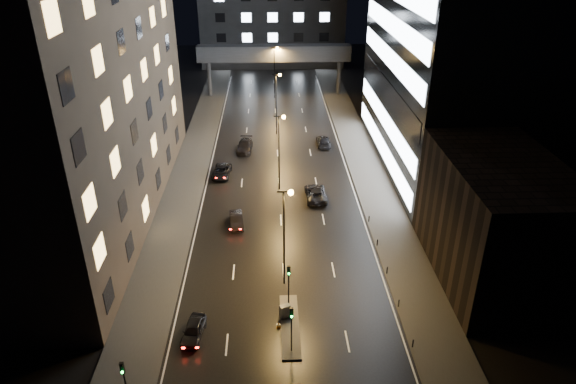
% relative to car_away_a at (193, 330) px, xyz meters
% --- Properties ---
extents(ground, '(160.00, 160.00, 0.00)m').
position_rel_car_away_a_xyz_m(ground, '(7.82, 38.89, -0.67)').
color(ground, black).
rests_on(ground, ground).
extents(sidewalk_left, '(5.00, 110.00, 0.15)m').
position_rel_car_away_a_xyz_m(sidewalk_left, '(-4.68, 33.89, -0.59)').
color(sidewalk_left, '#383533').
rests_on(sidewalk_left, ground).
extents(sidewalk_right, '(5.00, 110.00, 0.15)m').
position_rel_car_away_a_xyz_m(sidewalk_right, '(20.32, 33.89, -0.59)').
color(sidewalk_right, '#383533').
rests_on(sidewalk_right, ground).
extents(building_left, '(15.00, 48.00, 40.00)m').
position_rel_car_away_a_xyz_m(building_left, '(-14.68, 22.89, 19.33)').
color(building_left, '#2D2319').
rests_on(building_left, ground).
extents(building_right_low, '(10.00, 18.00, 12.00)m').
position_rel_car_away_a_xyz_m(building_right_low, '(27.82, 7.89, 5.33)').
color(building_right_low, black).
rests_on(building_right_low, ground).
extents(building_far, '(34.00, 14.00, 25.00)m').
position_rel_car_away_a_xyz_m(building_far, '(7.82, 96.89, 11.83)').
color(building_far, '#333335').
rests_on(building_far, ground).
extents(skybridge, '(30.00, 3.00, 10.00)m').
position_rel_car_away_a_xyz_m(skybridge, '(7.82, 68.89, 7.67)').
color(skybridge, '#333335').
rests_on(skybridge, ground).
extents(median_island, '(1.60, 8.00, 0.15)m').
position_rel_car_away_a_xyz_m(median_island, '(8.12, 0.89, -0.59)').
color(median_island, '#383533').
rests_on(median_island, ground).
extents(traffic_signal_near, '(0.28, 0.34, 4.40)m').
position_rel_car_away_a_xyz_m(traffic_signal_near, '(8.12, 3.39, 2.42)').
color(traffic_signal_near, black).
rests_on(traffic_signal_near, median_island).
extents(traffic_signal_far, '(0.28, 0.34, 4.40)m').
position_rel_car_away_a_xyz_m(traffic_signal_far, '(8.12, -2.11, 2.42)').
color(traffic_signal_far, black).
rests_on(traffic_signal_far, median_island).
extents(traffic_signal_corner, '(0.28, 0.34, 4.40)m').
position_rel_car_away_a_xyz_m(traffic_signal_corner, '(-3.68, -7.11, 2.27)').
color(traffic_signal_corner, black).
rests_on(traffic_signal_corner, ground).
extents(bollard_row, '(0.12, 25.12, 0.90)m').
position_rel_car_away_a_xyz_m(bollard_row, '(18.02, 5.39, -0.22)').
color(bollard_row, black).
rests_on(bollard_row, ground).
extents(streetlight_near, '(1.45, 0.50, 10.15)m').
position_rel_car_away_a_xyz_m(streetlight_near, '(7.98, 6.89, 5.83)').
color(streetlight_near, black).
rests_on(streetlight_near, ground).
extents(streetlight_mid_a, '(1.45, 0.50, 10.15)m').
position_rel_car_away_a_xyz_m(streetlight_mid_a, '(7.98, 26.89, 5.83)').
color(streetlight_mid_a, black).
rests_on(streetlight_mid_a, ground).
extents(streetlight_mid_b, '(1.45, 0.50, 10.15)m').
position_rel_car_away_a_xyz_m(streetlight_mid_b, '(7.98, 46.89, 5.83)').
color(streetlight_mid_b, black).
rests_on(streetlight_mid_b, ground).
extents(streetlight_far, '(1.45, 0.50, 10.15)m').
position_rel_car_away_a_xyz_m(streetlight_far, '(7.98, 66.89, 5.83)').
color(streetlight_far, black).
rests_on(streetlight_far, ground).
extents(car_away_a, '(2.06, 4.09, 1.34)m').
position_rel_car_away_a_xyz_m(car_away_a, '(0.00, 0.00, 0.00)').
color(car_away_a, black).
rests_on(car_away_a, ground).
extents(car_away_b, '(1.93, 4.22, 1.34)m').
position_rel_car_away_a_xyz_m(car_away_b, '(2.67, 17.96, 0.00)').
color(car_away_b, black).
rests_on(car_away_b, ground).
extents(car_away_c, '(2.72, 5.13, 1.37)m').
position_rel_car_away_a_xyz_m(car_away_c, '(-0.04, 31.13, 0.02)').
color(car_away_c, black).
rests_on(car_away_c, ground).
extents(car_away_d, '(2.54, 5.48, 1.55)m').
position_rel_car_away_a_xyz_m(car_away_d, '(2.85, 39.98, 0.11)').
color(car_away_d, black).
rests_on(car_away_d, ground).
extents(car_toward_a, '(2.65, 5.51, 1.51)m').
position_rel_car_away_a_xyz_m(car_toward_a, '(12.35, 24.13, 0.09)').
color(car_toward_a, black).
rests_on(car_toward_a, ground).
extents(car_toward_b, '(2.03, 4.92, 1.42)m').
position_rel_car_away_a_xyz_m(car_toward_b, '(15.08, 41.69, 0.04)').
color(car_toward_b, black).
rests_on(car_toward_b, ground).
extents(utility_cabinet, '(1.02, 0.80, 1.24)m').
position_rel_car_away_a_xyz_m(utility_cabinet, '(7.72, 1.95, 0.10)').
color(utility_cabinet, '#4D4E50').
rests_on(utility_cabinet, median_island).
extents(cone_a, '(0.47, 0.47, 0.55)m').
position_rel_car_away_a_xyz_m(cone_a, '(7.14, 0.76, -0.39)').
color(cone_a, orange).
rests_on(cone_a, ground).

